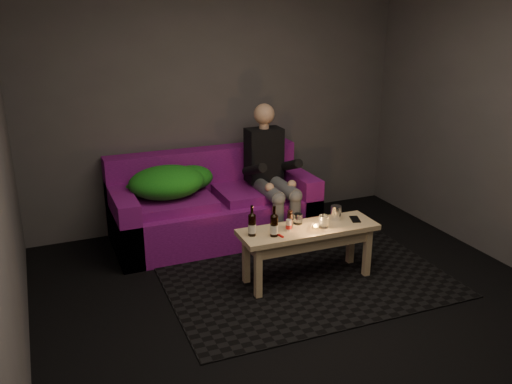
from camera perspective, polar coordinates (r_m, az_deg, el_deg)
floor at (r=4.13m, az=7.06°, el=-13.50°), size 4.50×4.50×0.00m
room at (r=3.95m, az=4.61°, el=10.66°), size 4.50×4.50×4.50m
rug at (r=4.74m, az=5.07°, el=-8.80°), size 2.38×1.75×0.01m
sofa at (r=5.41m, az=-4.59°, el=-1.71°), size 1.97×0.89×0.85m
green_blanket at (r=5.18m, az=-9.00°, el=1.07°), size 0.87×0.59×0.30m
person at (r=5.33m, az=1.53°, el=2.30°), size 0.35×0.82×1.31m
coffee_table at (r=4.53m, az=5.50°, el=-4.71°), size 1.18×0.39×0.48m
beer_bottle_a at (r=4.29m, az=-0.42°, el=-3.44°), size 0.06×0.06×0.25m
beer_bottle_b at (r=4.28m, az=1.92°, el=-3.51°), size 0.06×0.06×0.25m
salt_shaker at (r=4.41m, az=3.46°, el=-3.50°), size 0.06×0.06×0.09m
pepper_mill at (r=4.45m, az=3.58°, el=-3.06°), size 0.05×0.05×0.12m
tumbler_back at (r=4.55m, az=4.45°, el=-2.83°), size 0.10×0.10×0.09m
tealight at (r=4.44m, az=6.28°, el=-3.72°), size 0.06×0.06×0.05m
tumbler_front at (r=4.50m, az=7.13°, el=-3.09°), size 0.10×0.10×0.10m
steel_cup at (r=4.66m, az=8.41°, el=-2.19°), size 0.12×0.12×0.12m
smartphone at (r=4.71m, az=10.38°, el=-2.83°), size 0.11×0.16×0.01m
red_lighter at (r=4.31m, az=2.62°, el=-4.64°), size 0.03×0.07×0.01m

